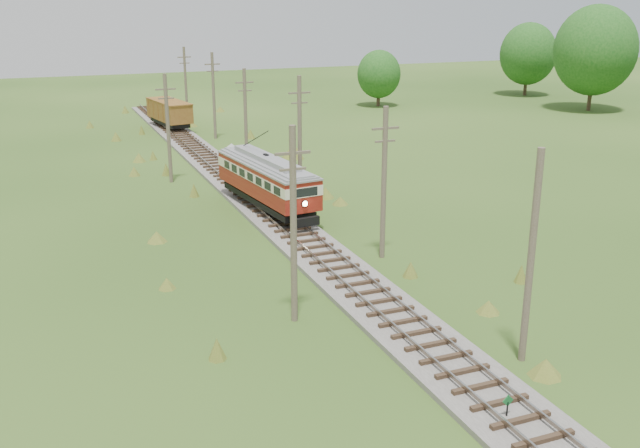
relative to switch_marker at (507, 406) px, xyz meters
name	(u,v)px	position (x,y,z in m)	size (l,w,h in m)	color
ground	(539,445)	(0.20, -1.50, -0.63)	(260.00, 260.00, 0.00)	#244414
railbed_main	(246,192)	(0.20, 32.50, -0.44)	(3.60, 96.00, 0.57)	#605B54
switch_marker	(507,406)	(0.00, 0.00, 0.00)	(0.45, 0.06, 1.08)	black
streetcar	(266,178)	(0.20, 27.46, 1.84)	(3.94, 11.53, 5.22)	black
gondola	(169,112)	(0.20, 62.69, 1.39)	(3.88, 8.46, 2.71)	black
gravel_pile	(233,150)	(3.08, 46.61, -0.11)	(3.07, 3.26, 1.12)	gray
utility_pole_r_1	(531,259)	(3.30, 3.50, 3.77)	(0.30, 0.30, 8.80)	brown
utility_pole_r_2	(384,182)	(3.50, 16.50, 3.79)	(1.60, 0.30, 8.60)	brown
utility_pole_r_3	(300,138)	(3.40, 29.50, 3.99)	(1.60, 0.30, 9.00)	brown
utility_pole_r_4	(246,116)	(3.20, 42.50, 3.69)	(1.60, 0.30, 8.40)	brown
utility_pole_r_5	(214,95)	(3.60, 55.50, 3.94)	(1.60, 0.30, 8.90)	brown
utility_pole_r_6	(186,83)	(3.40, 68.50, 3.84)	(1.60, 0.30, 8.70)	brown
utility_pole_l_a	(293,224)	(-4.00, 10.50, 3.99)	(1.60, 0.30, 9.00)	brown
utility_pole_l_b	(168,128)	(-4.30, 38.50, 3.79)	(1.60, 0.30, 8.60)	brown
tree_right_4	(595,50)	(54.20, 56.50, 7.11)	(10.50, 10.50, 13.53)	#38281C
tree_right_5	(528,54)	(56.20, 72.50, 5.56)	(8.40, 8.40, 10.82)	#38281C
tree_mid_b	(379,74)	(30.20, 70.50, 3.70)	(5.88, 5.88, 7.57)	#38281C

